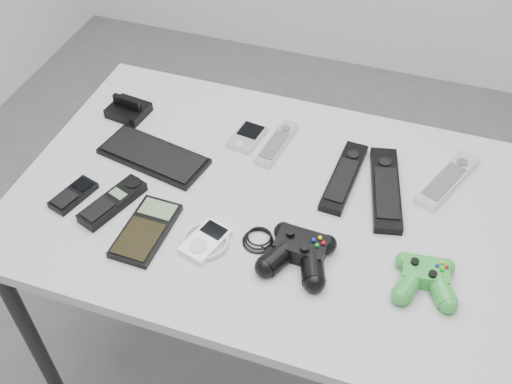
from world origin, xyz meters
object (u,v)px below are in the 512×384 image
(mobile_phone, at_px, (73,195))
(calculator, at_px, (146,230))
(remote_silver_b, at_px, (448,179))
(controller_green, at_px, (425,277))
(remote_silver_a, at_px, (277,143))
(cordless_handset, at_px, (113,202))
(pda, at_px, (247,137))
(pda_keyboard, at_px, (154,156))
(mp3_player, at_px, (205,241))
(remote_black_a, at_px, (344,176))
(remote_black_b, at_px, (386,188))
(controller_black, at_px, (299,251))
(desk, at_px, (273,220))

(mobile_phone, height_order, calculator, same)
(remote_silver_b, bearing_deg, controller_green, -69.54)
(remote_silver_a, bearing_deg, cordless_handset, -124.66)
(controller_green, bearing_deg, pda, 140.67)
(pda, distance_m, calculator, 0.38)
(remote_silver_b, bearing_deg, mobile_phone, -135.08)
(pda_keyboard, bearing_deg, mp3_player, -32.46)
(pda_keyboard, xyz_separation_m, remote_black_a, (0.46, 0.08, 0.00))
(pda_keyboard, relative_size, mobile_phone, 2.39)
(pda_keyboard, bearing_deg, remote_silver_b, 22.78)
(pda_keyboard, height_order, remote_black_b, remote_black_b)
(remote_silver_a, xyz_separation_m, controller_green, (0.40, -0.31, 0.01))
(pda_keyboard, relative_size, remote_black_a, 1.14)
(pda, height_order, mp3_player, mp3_player)
(controller_black, bearing_deg, mp3_player, -170.49)
(remote_silver_b, height_order, mobile_phone, remote_silver_b)
(pda, height_order, controller_green, controller_green)
(remote_black_a, xyz_separation_m, remote_silver_b, (0.23, 0.07, -0.00))
(controller_green, bearing_deg, calculator, 178.49)
(pda, bearing_deg, remote_silver_b, 8.45)
(pda_keyboard, bearing_deg, cordless_handset, -84.80)
(remote_silver_b, height_order, cordless_handset, cordless_handset)
(calculator, bearing_deg, controller_black, 7.72)
(calculator, bearing_deg, mobile_phone, 169.67)
(remote_silver_b, height_order, controller_green, controller_green)
(remote_silver_b, xyz_separation_m, cordless_handset, (-0.71, -0.32, 0.00))
(cordless_handset, distance_m, calculator, 0.12)
(remote_black_b, bearing_deg, controller_black, -131.29)
(calculator, relative_size, controller_green, 1.32)
(remote_black_b, height_order, cordless_handset, cordless_handset)
(mp3_player, height_order, controller_green, controller_green)
(desk, relative_size, remote_black_a, 5.04)
(cordless_handset, bearing_deg, remote_black_b, 41.97)
(remote_silver_a, relative_size, remote_silver_b, 0.79)
(remote_silver_a, bearing_deg, controller_black, -57.60)
(desk, distance_m, remote_silver_a, 0.20)
(desk, relative_size, calculator, 6.53)
(desk, height_order, remote_silver_a, remote_silver_a)
(desk, height_order, mobile_phone, mobile_phone)
(pda, distance_m, controller_green, 0.57)
(pda, distance_m, remote_black_b, 0.37)
(mp3_player, xyz_separation_m, controller_green, (0.45, 0.04, 0.01))
(remote_silver_a, relative_size, calculator, 0.95)
(controller_black, xyz_separation_m, controller_green, (0.26, 0.02, -0.00))
(mp3_player, xyz_separation_m, controller_black, (0.20, 0.02, 0.02))
(pda, bearing_deg, remote_black_b, -3.44)
(mobile_phone, xyz_separation_m, calculator, (0.20, -0.04, -0.00))
(pda, xyz_separation_m, cordless_handset, (-0.21, -0.31, 0.00))
(remote_silver_b, xyz_separation_m, controller_black, (-0.27, -0.33, 0.01))
(remote_black_b, relative_size, mobile_phone, 2.34)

